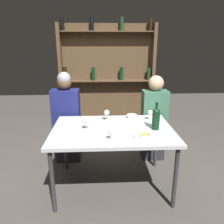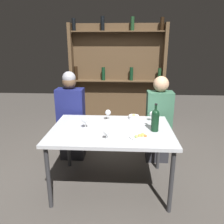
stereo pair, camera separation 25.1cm
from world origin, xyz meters
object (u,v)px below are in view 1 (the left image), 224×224
wine_glass_2 (86,121)px  wine_glass_0 (107,113)px  wine_glass_1 (150,113)px  wine_glass_3 (111,133)px  snack_bowl (132,116)px  food_plate_0 (144,135)px  wine_bottle (156,118)px  seated_person_right (154,120)px  seated_person_left (67,120)px

wine_glass_2 → wine_glass_0: bearing=51.7°
wine_glass_1 → wine_glass_3: 0.76m
wine_glass_3 → snack_bowl: (0.29, 0.64, -0.05)m
wine_glass_0 → food_plate_0: size_ratio=0.57×
wine_glass_3 → food_plate_0: bearing=11.6°
wine_bottle → wine_glass_0: 0.62m
wine_glass_0 → wine_glass_1: size_ratio=1.05×
wine_glass_1 → seated_person_right: seated_person_right is taller
wine_bottle → food_plate_0: size_ratio=1.30×
wine_glass_1 → snack_bowl: wine_glass_1 is taller
wine_glass_0 → seated_person_right: bearing=28.2°
wine_glass_0 → snack_bowl: size_ratio=1.02×
food_plate_0 → seated_person_left: seated_person_left is taller
wine_glass_1 → snack_bowl: size_ratio=0.97×
food_plate_0 → wine_glass_0: bearing=126.1°
wine_glass_0 → wine_glass_1: wine_glass_0 is taller
wine_glass_2 → seated_person_left: bearing=116.0°
snack_bowl → seated_person_right: bearing=39.5°
wine_glass_0 → food_plate_0: bearing=-53.9°
wine_glass_1 → food_plate_0: size_ratio=0.54×
wine_bottle → wine_glass_2: (-0.76, 0.03, -0.03)m
wine_bottle → seated_person_right: size_ratio=0.25×
food_plate_0 → seated_person_right: size_ratio=0.19×
snack_bowl → seated_person_right: size_ratio=0.11×
snack_bowl → seated_person_left: (-0.87, 0.30, -0.13)m
wine_glass_1 → wine_glass_3: (-0.51, -0.56, -0.02)m
seated_person_right → wine_glass_2: bearing=-144.2°
wine_glass_1 → seated_person_left: (-1.09, 0.38, -0.20)m
wine_glass_0 → wine_bottle: bearing=-31.2°
wine_bottle → seated_person_left: seated_person_left is taller
wine_glass_3 → seated_person_left: 1.12m
wine_glass_2 → wine_bottle: bearing=-2.0°
seated_person_right → seated_person_left: bearing=180.0°
wine_glass_2 → wine_glass_3: 0.38m
wine_glass_3 → snack_bowl: bearing=65.4°
wine_glass_3 → snack_bowl: 0.71m
wine_glass_1 → food_plate_0: bearing=-108.8°
wine_glass_0 → wine_glass_1: (0.53, -0.01, -0.00)m
seated_person_left → wine_bottle: bearing=-32.4°
seated_person_left → wine_glass_2: bearing=-64.0°
wine_glass_1 → seated_person_left: size_ratio=0.10×
wine_glass_3 → food_plate_0: wine_glass_3 is taller
wine_bottle → wine_glass_3: (-0.50, -0.25, -0.06)m
wine_glass_1 → seated_person_right: bearing=68.7°
wine_glass_3 → seated_person_right: seated_person_right is taller
wine_glass_2 → wine_glass_3: (0.26, -0.28, -0.03)m
wine_glass_3 → snack_bowl: size_ratio=0.82×
snack_bowl → seated_person_right: (0.36, 0.30, -0.17)m
wine_bottle → snack_bowl: wine_bottle is taller
wine_glass_1 → seated_person_left: seated_person_left is taller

